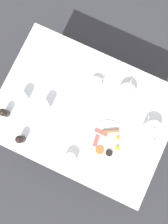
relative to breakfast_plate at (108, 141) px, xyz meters
The scene contains 14 objects.
ground_plane 0.78m from the breakfast_plate, 63.95° to the left, with size 8.00×8.00×0.00m, color #333338.
table 0.27m from the breakfast_plate, 63.95° to the left, with size 0.92×1.24×0.73m.
breakfast_plate is the anchor object (origin of this frame).
teapot_near 0.37m from the breakfast_plate, ahead, with size 0.21×0.12×0.12m.
teapot_far 0.31m from the breakfast_plate, 49.38° to the right, with size 0.17×0.14×0.12m.
teacup_with_saucer_left 0.29m from the breakfast_plate, 139.29° to the left, with size 0.13×0.13×0.06m.
teacup_with_saucer_right 0.42m from the breakfast_plate, 36.78° to the left, with size 0.13×0.13×0.06m.
water_glass_tall 0.67m from the breakfast_plate, 87.37° to the left, with size 0.06×0.06×0.10m.
water_glass_short 0.50m from the breakfast_plate, 85.52° to the left, with size 0.06×0.06×0.12m.
pepper_grinder 0.75m from the breakfast_plate, 99.68° to the left, with size 0.05×0.05×0.11m.
salt_grinder 0.60m from the breakfast_plate, 113.55° to the left, with size 0.05×0.05×0.11m.
napkin_folded 0.59m from the breakfast_plate, 60.42° to the left, with size 0.17×0.14×0.01m.
fork_by_plate 0.79m from the breakfast_plate, 69.00° to the left, with size 0.11×0.15×0.00m.
knife_by_plate 0.34m from the breakfast_plate, 66.78° to the left, with size 0.18×0.15×0.00m.
Camera 1 is at (-0.15, -0.07, 2.27)m, focal length 35.00 mm.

